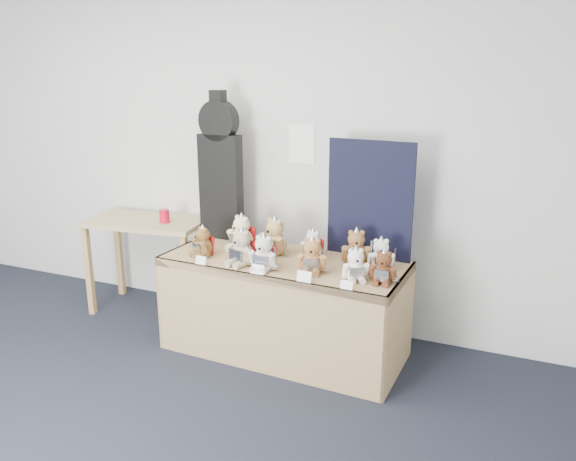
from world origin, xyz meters
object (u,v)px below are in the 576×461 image
at_px(teddy_back_centre_right, 313,245).
at_px(teddy_back_left, 241,234).
at_px(teddy_front_right, 312,257).
at_px(red_cup, 164,216).
at_px(display_table, 280,283).
at_px(teddy_front_left, 242,249).
at_px(guitar_case, 220,168).
at_px(teddy_front_centre, 264,254).
at_px(teddy_front_far_right, 356,266).
at_px(teddy_back_right, 356,249).
at_px(teddy_front_end, 383,268).
at_px(teddy_front_far_left, 203,243).
at_px(teddy_back_centre_left, 274,238).
at_px(side_table, 148,234).
at_px(teddy_back_end, 381,256).

bearing_deg(teddy_back_centre_right, teddy_back_left, -161.17).
bearing_deg(teddy_front_right, red_cup, 151.67).
height_order(display_table, teddy_front_left, teddy_front_left).
relative_size(teddy_front_right, teddy_back_centre_right, 1.15).
bearing_deg(guitar_case, teddy_front_centre, -37.73).
xyz_separation_m(teddy_front_centre, teddy_front_far_right, (0.63, 0.06, -0.01)).
xyz_separation_m(teddy_front_centre, teddy_front_right, (0.32, 0.08, -0.00)).
bearing_deg(teddy_front_centre, teddy_back_left, 135.99).
height_order(teddy_front_far_right, teddy_back_left, teddy_back_left).
bearing_deg(teddy_front_far_right, display_table, 142.10).
xyz_separation_m(display_table, teddy_back_right, (0.50, 0.18, 0.27)).
xyz_separation_m(display_table, teddy_front_end, (0.77, -0.09, 0.25)).
bearing_deg(red_cup, teddy_front_end, -11.55).
distance_m(teddy_front_far_left, teddy_front_left, 0.36).
distance_m(guitar_case, teddy_front_right, 1.16).
relative_size(red_cup, teddy_back_centre_left, 0.36).
height_order(display_table, teddy_back_centre_right, teddy_back_centre_right).
bearing_deg(teddy_front_right, teddy_front_end, -13.02).
height_order(teddy_front_far_right, teddy_back_right, teddy_back_right).
height_order(side_table, teddy_back_end, teddy_back_end).
xyz_separation_m(guitar_case, teddy_front_centre, (0.64, -0.56, -0.46)).
distance_m(teddy_front_end, teddy_back_left, 1.18).
distance_m(display_table, side_table, 1.42).
relative_size(teddy_front_far_right, teddy_back_right, 0.86).
bearing_deg(teddy_back_right, teddy_front_centre, -164.23).
bearing_deg(teddy_back_end, teddy_front_far_right, -132.44).
height_order(teddy_front_left, teddy_back_left, teddy_back_left).
xyz_separation_m(side_table, red_cup, (0.20, -0.02, 0.18)).
bearing_deg(display_table, side_table, 168.97).
xyz_separation_m(red_cup, teddy_front_right, (1.45, -0.40, -0.04)).
bearing_deg(teddy_back_right, guitar_case, 152.64).
height_order(teddy_front_left, teddy_front_centre, teddy_front_left).
bearing_deg(teddy_back_centre_left, teddy_front_left, -93.12).
bearing_deg(red_cup, teddy_front_far_left, -32.48).
xyz_separation_m(guitar_case, teddy_front_far_left, (0.10, -0.46, -0.47)).
height_order(side_table, teddy_front_centre, teddy_front_centre).
relative_size(teddy_front_far_left, teddy_front_right, 0.92).
distance_m(teddy_front_right, teddy_front_far_right, 0.31).
relative_size(teddy_front_right, teddy_back_right, 0.96).
height_order(red_cup, teddy_back_centre_left, teddy_back_centre_left).
bearing_deg(teddy_back_end, red_cup, 153.36).
height_order(display_table, teddy_front_right, teddy_front_right).
bearing_deg(red_cup, teddy_back_centre_right, -4.69).
distance_m(teddy_front_far_left, teddy_back_end, 1.29).
distance_m(guitar_case, teddy_front_far_left, 0.67).
relative_size(teddy_front_right, teddy_back_centre_left, 0.87).
relative_size(teddy_front_far_left, teddy_front_centre, 0.89).
bearing_deg(side_table, teddy_front_far_left, -34.00).
bearing_deg(teddy_front_right, teddy_front_far_right, -17.22).
bearing_deg(guitar_case, teddy_back_right, -6.08).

